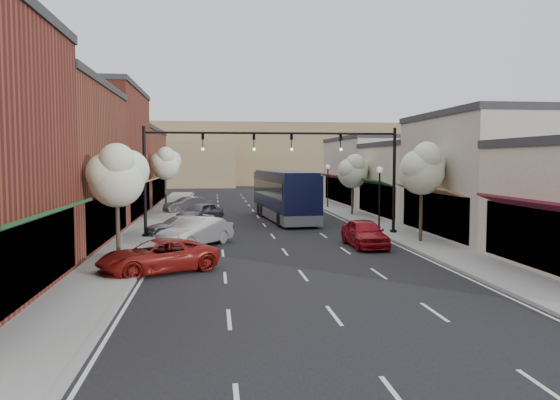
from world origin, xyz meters
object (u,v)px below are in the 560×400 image
object	(u,v)px
tree_left_near	(118,174)
tree_right_near	(423,168)
parked_car_d	(200,212)
coach_bus	(284,195)
lamp_post_near	(380,187)
parked_car_b	(196,232)
signal_mast_left	(183,164)
tree_left_far	(166,163)
parked_car_e	(188,205)
signal_mast_right	(359,164)
lamp_post_far	(328,179)
parked_car_c	(179,226)
tree_right_far	(353,170)
parked_car_a	(158,256)
red_hatchback	(365,233)

from	to	relation	value
tree_left_near	tree_right_near	bearing A→B (deg)	13.55
parked_car_d	coach_bus	bearing A→B (deg)	40.84
lamp_post_near	parked_car_b	distance (m)	14.05
tree_left_near	signal_mast_left	bearing A→B (deg)	71.90
tree_left_far	parked_car_d	distance (m)	10.38
tree_left_near	parked_car_e	xyz separation A→B (m)	(2.05, 24.95, -3.49)
signal_mast_right	coach_bus	xyz separation A→B (m)	(-3.69, 9.44, -2.55)
tree_left_near	lamp_post_far	world-z (taller)	tree_left_near
parked_car_c	coach_bus	bearing A→B (deg)	112.82
lamp_post_far	parked_car_c	distance (m)	23.52
parked_car_b	parked_car_e	bearing A→B (deg)	132.43
parked_car_b	tree_right_far	bearing A→B (deg)	87.84
tree_left_near	parked_car_e	distance (m)	25.27
signal_mast_left	coach_bus	distance (m)	12.36
parked_car_d	parked_car_a	bearing A→B (deg)	-57.53
coach_bus	parked_car_b	distance (m)	14.52
coach_bus	signal_mast_left	bearing A→B (deg)	-133.66
parked_car_c	parked_car_d	bearing A→B (deg)	147.97
lamp_post_near	lamp_post_far	bearing A→B (deg)	90.00
tree_right_near	parked_car_e	distance (m)	25.77
tree_right_far	tree_left_far	xyz separation A→B (m)	(-16.60, 6.00, 0.61)
coach_bus	tree_right_far	bearing A→B (deg)	16.27
parked_car_b	parked_car_d	size ratio (longest dim) A/B	1.09
lamp_post_far	tree_right_far	bearing A→B (deg)	-86.12
parked_car_c	tree_left_far	bearing A→B (deg)	164.08
signal_mast_left	parked_car_c	world-z (taller)	signal_mast_left
tree_right_near	red_hatchback	distance (m)	5.24
parked_car_a	tree_right_near	bearing A→B (deg)	87.63
parked_car_a	parked_car_d	world-z (taller)	parked_car_d
tree_right_near	parked_car_a	bearing A→B (deg)	-155.82
parked_car_c	tree_right_far	bearing A→B (deg)	103.52
red_hatchback	parked_car_a	bearing A→B (deg)	-153.42
signal_mast_right	tree_right_near	size ratio (longest dim) A/B	1.38
signal_mast_right	coach_bus	size ratio (longest dim) A/B	0.62
tree_left_near	parked_car_d	distance (m)	17.65
parked_car_a	parked_car_b	size ratio (longest dim) A/B	1.05
signal_mast_left	tree_left_near	distance (m)	8.48
parked_car_c	parked_car_e	world-z (taller)	parked_car_e
tree_right_near	parked_car_b	distance (m)	13.64
tree_right_near	tree_left_far	size ratio (longest dim) A/B	0.97
parked_car_b	parked_car_e	xyz separation A→B (m)	(-1.42, 20.27, -0.08)
tree_left_far	tree_right_near	bearing A→B (deg)	-52.96
signal_mast_left	coach_bus	world-z (taller)	signal_mast_left
tree_right_near	parked_car_b	size ratio (longest dim) A/B	1.20
lamp_post_far	parked_car_b	distance (m)	26.64
tree_left_near	parked_car_a	bearing A→B (deg)	-50.96
lamp_post_near	coach_bus	bearing A→B (deg)	130.22
signal_mast_left	tree_left_near	bearing A→B (deg)	-108.10
signal_mast_right	lamp_post_near	distance (m)	3.69
signal_mast_left	lamp_post_near	xyz separation A→B (m)	(13.42, 2.50, -1.62)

